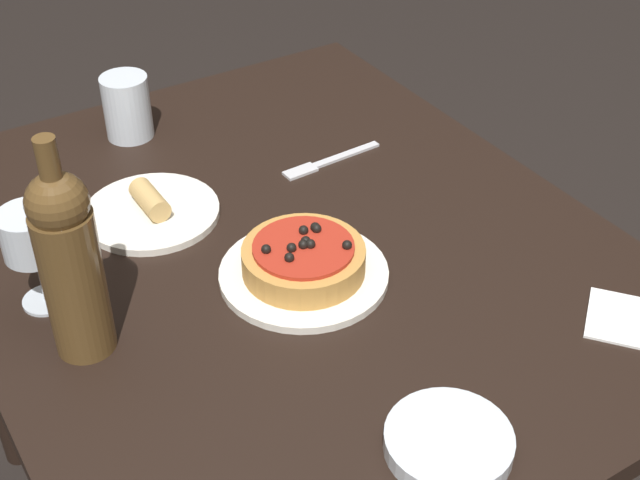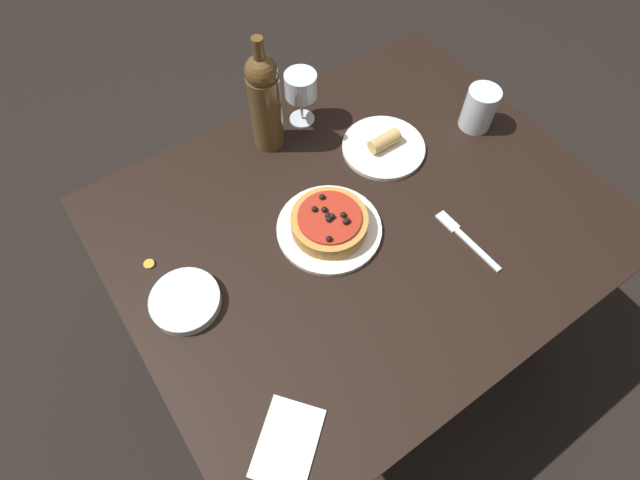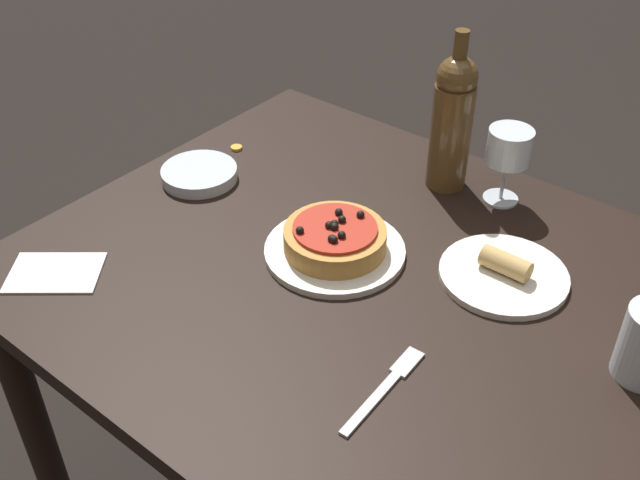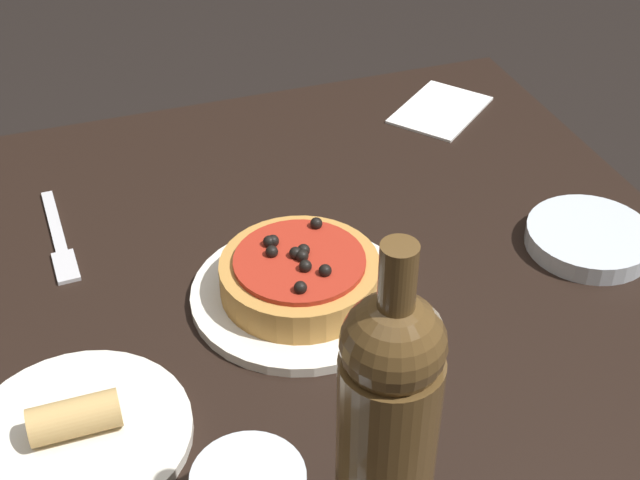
% 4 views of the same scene
% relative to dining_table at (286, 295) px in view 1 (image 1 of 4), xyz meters
% --- Properties ---
extents(dining_table, '(1.13, 0.92, 0.74)m').
position_rel_dining_table_xyz_m(dining_table, '(0.00, 0.00, 0.00)').
color(dining_table, black).
rests_on(dining_table, ground_plane).
extents(dinner_plate, '(0.24, 0.24, 0.01)m').
position_rel_dining_table_xyz_m(dinner_plate, '(0.08, -0.02, 0.11)').
color(dinner_plate, white).
rests_on(dinner_plate, dining_table).
extents(pizza, '(0.18, 0.18, 0.06)m').
position_rel_dining_table_xyz_m(pizza, '(0.08, -0.02, 0.13)').
color(pizza, '#BC843D').
rests_on(pizza, dinner_plate).
extents(wine_glass, '(0.08, 0.08, 0.15)m').
position_rel_dining_table_xyz_m(wine_glass, '(-0.06, -0.34, 0.21)').
color(wine_glass, silver).
rests_on(wine_glass, dining_table).
extents(wine_bottle, '(0.08, 0.08, 0.31)m').
position_rel_dining_table_xyz_m(wine_bottle, '(0.05, -0.33, 0.24)').
color(wine_bottle, brown).
rests_on(wine_bottle, dining_table).
extents(water_cup, '(0.08, 0.08, 0.11)m').
position_rel_dining_table_xyz_m(water_cup, '(-0.43, -0.07, 0.16)').
color(water_cup, silver).
rests_on(water_cup, dining_table).
extents(side_bowl, '(0.15, 0.15, 0.02)m').
position_rel_dining_table_xyz_m(side_bowl, '(0.44, -0.04, 0.11)').
color(side_bowl, silver).
rests_on(side_bowl, dining_table).
extents(fork, '(0.03, 0.19, 0.00)m').
position_rel_dining_table_xyz_m(fork, '(-0.16, 0.18, 0.10)').
color(fork, silver).
rests_on(fork, dining_table).
extents(side_plate, '(0.21, 0.21, 0.05)m').
position_rel_dining_table_xyz_m(side_plate, '(-0.18, -0.14, 0.11)').
color(side_plate, white).
rests_on(side_plate, dining_table).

